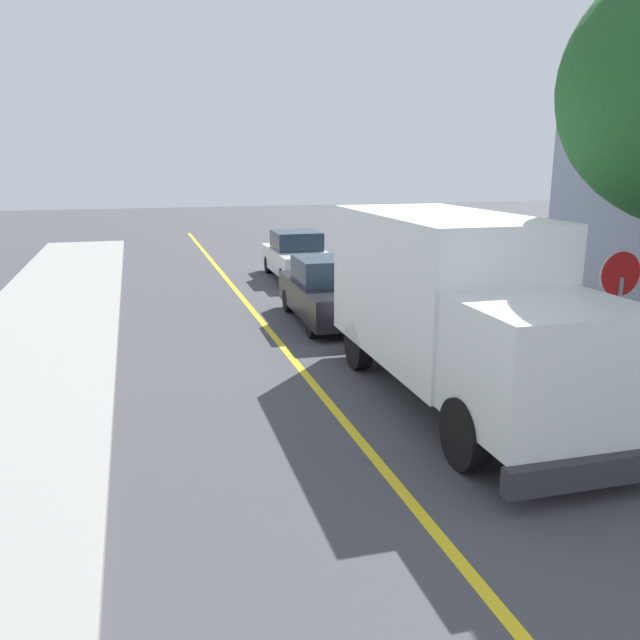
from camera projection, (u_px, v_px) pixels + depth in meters
centre_line_yellow at (324, 396)px, 11.58m from camera, size 0.16×56.00×0.01m
box_truck at (454, 300)px, 11.16m from camera, size 2.50×7.21×3.20m
parked_car_near at (329, 292)px, 16.81m from camera, size 1.92×4.45×1.67m
parked_car_mid at (297, 256)px, 23.07m from camera, size 1.88×4.43×1.67m
stop_sign at (619, 297)px, 10.97m from camera, size 0.80×0.10×2.65m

